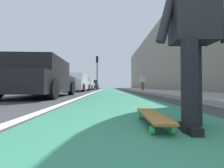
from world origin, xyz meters
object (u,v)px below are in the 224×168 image
Objects in this scene: parked_car_far at (86,84)px; pedestrian_distant at (143,81)px; traffic_light at (97,67)px; parked_car_mid at (75,83)px; parked_car_near at (41,79)px; parked_car_end at (92,85)px; skater_person at (193,31)px; skateboard at (153,116)px.

pedestrian_distant is at bearing -129.16° from parked_car_far.
traffic_light is (-0.06, -1.36, 2.22)m from parked_car_far.
traffic_light reaches higher than parked_car_mid.
parked_car_near is 18.69m from parked_car_end.
parked_car_mid is 6.44m from traffic_light.
parked_car_far is 0.96× the size of traffic_light.
skater_person reaches higher than parked_car_mid.
pedestrian_distant reaches higher than parked_car_far.
traffic_light is (5.89, -1.38, 2.21)m from parked_car_mid.
skater_person is 12.04m from parked_car_mid.
pedestrian_distant is (7.97, -5.81, 0.22)m from parked_car_near.
parked_car_mid is 5.95m from parked_car_far.
traffic_light is (-5.91, -1.29, 2.20)m from parked_car_end.
skater_person is 17.80m from parked_car_far.
traffic_light reaches higher than parked_car_end.
skater_person reaches higher than parked_car_far.
parked_car_mid is at bearing 1.50° from parked_car_near.
pedestrian_distant is at bearing -79.78° from parked_car_mid.
parked_car_end is at bearing 28.84° from pedestrian_distant.
parked_car_near reaches higher than parked_car_far.
parked_car_end is 6.44m from traffic_light.
pedestrian_distant is at bearing -10.53° from skater_person.
parked_car_end is (5.86, -0.07, 0.02)m from parked_car_far.
parked_car_end is at bearing 12.28° from traffic_light.
traffic_light is at bearing -167.72° from parked_car_end.
parked_car_mid is at bearing 179.57° from parked_car_end.
traffic_light reaches higher than parked_car_near.
traffic_light is 2.54× the size of pedestrian_distant.
parked_car_far is (17.27, 3.30, 0.61)m from skateboard.
pedestrian_distant is (12.55, -2.33, 0.01)m from skater_person.
skater_person is at bearing 169.47° from pedestrian_distant.
parked_car_end reaches higher than parked_car_mid.
parked_car_far is at bearing 179.29° from parked_car_end.
parked_car_near is 1.01× the size of traffic_light.
parked_car_near is 12.84m from parked_car_far.
parked_car_near is at bearing 143.88° from pedestrian_distant.
parked_car_near is 9.86m from pedestrian_distant.
parked_car_mid is (11.32, 3.32, 0.62)m from skateboard.
skater_person is 0.39× the size of traffic_light.
skateboard is 0.92m from skater_person.
skater_person is 23.55m from parked_car_end.
skater_person is 0.40× the size of parked_car_far.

